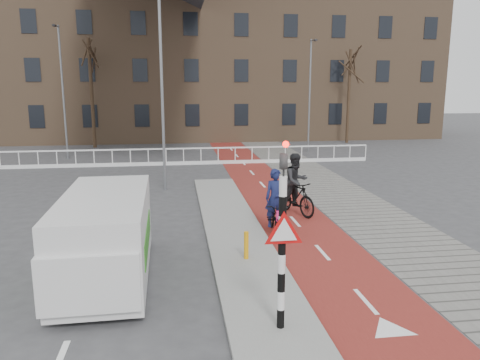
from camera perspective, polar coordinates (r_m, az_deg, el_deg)
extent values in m
plane|color=#38383A|center=(11.12, 5.69, -12.76)|extent=(120.00, 120.00, 0.00)
cube|color=maroon|center=(20.74, 3.26, -1.14)|extent=(2.50, 60.00, 0.01)
cube|color=slate|center=(21.45, 10.62, -0.90)|extent=(3.00, 60.00, 0.01)
cube|color=gray|center=(14.66, -0.67, -6.34)|extent=(1.80, 16.00, 0.12)
cylinder|color=black|center=(8.60, 5.12, -8.99)|extent=(0.14, 0.14, 2.88)
imported|color=black|center=(8.14, 5.35, 3.23)|extent=(0.13, 0.16, 0.80)
cylinder|color=#FF0C05|center=(7.98, 5.60, 4.36)|extent=(0.11, 0.02, 0.11)
cylinder|color=orange|center=(12.23, 0.77, -7.96)|extent=(0.12, 0.12, 0.73)
imported|color=black|center=(14.53, 4.34, -4.60)|extent=(0.79, 2.01, 1.04)
imported|color=#141A44|center=(14.37, 4.38, -2.21)|extent=(0.68, 0.46, 1.81)
cube|color=#EC2171|center=(13.97, 4.94, -4.41)|extent=(0.25, 0.17, 0.29)
imported|color=black|center=(16.74, 6.79, -2.10)|extent=(1.36, 2.14, 1.25)
imported|color=black|center=(16.61, 6.84, -0.10)|extent=(1.17, 1.06, 1.96)
cube|color=silver|center=(11.53, -16.03, -6.44)|extent=(1.99, 4.80, 1.91)
cube|color=#297C1B|center=(11.74, -20.69, -6.93)|extent=(0.08, 3.05, 0.55)
cube|color=#297C1B|center=(11.46, -11.20, -6.83)|extent=(0.08, 3.05, 0.55)
cube|color=black|center=(9.50, -17.84, -7.90)|extent=(1.72, 0.08, 0.90)
cylinder|color=black|center=(10.45, -21.39, -13.20)|extent=(0.25, 0.67, 0.67)
cylinder|color=black|center=(10.22, -12.25, -13.21)|extent=(0.25, 0.67, 0.67)
cylinder|color=black|center=(13.41, -18.50, -7.47)|extent=(0.25, 0.67, 0.67)
cylinder|color=black|center=(13.23, -11.51, -7.34)|extent=(0.25, 0.67, 0.67)
cube|color=silver|center=(27.20, -13.26, 3.64)|extent=(28.00, 0.08, 0.08)
cube|color=silver|center=(27.32, -13.17, 1.88)|extent=(28.00, 0.10, 0.20)
cube|color=#7F6047|center=(41.86, -8.92, 13.43)|extent=(46.00, 10.00, 12.00)
cylinder|color=black|center=(35.82, -17.63, 9.98)|extent=(0.25, 0.25, 7.77)
cylinder|color=black|center=(37.97, 13.11, 9.84)|extent=(0.22, 0.22, 7.19)
cylinder|color=slate|center=(20.41, -9.49, 10.78)|extent=(0.12, 0.12, 8.67)
cylinder|color=slate|center=(30.86, -20.75, 9.81)|extent=(0.12, 0.12, 8.01)
cylinder|color=slate|center=(32.43, 8.47, 10.01)|extent=(0.12, 0.12, 7.48)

